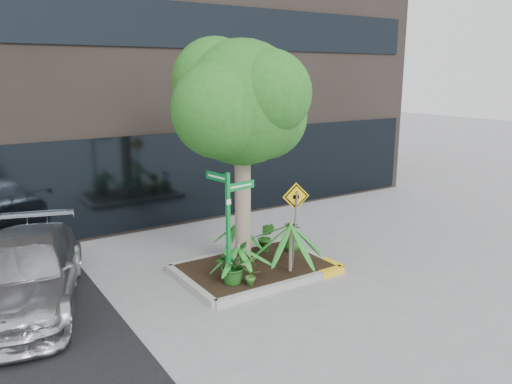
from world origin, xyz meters
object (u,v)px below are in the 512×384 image
parked_car (25,273)px  street_sign_post (228,219)px  tree (242,103)px  cattle_sign (295,211)px

parked_car → street_sign_post: bearing=-5.8°
tree → parked_car: (-4.40, 0.66, -3.05)m
parked_car → tree: bearing=8.5°
parked_car → street_sign_post: street_sign_post is taller
tree → cattle_sign: 2.56m
street_sign_post → tree: bearing=36.1°
tree → street_sign_post: size_ratio=2.06×
parked_car → cattle_sign: bearing=-0.3°
cattle_sign → street_sign_post: bearing=-167.7°
street_sign_post → parked_car: bearing=148.2°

